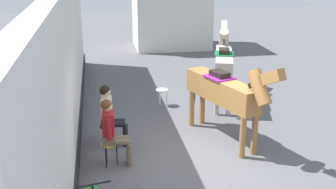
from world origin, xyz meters
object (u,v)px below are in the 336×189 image
seated_visitor_far (110,113)px  saddled_horse_far (224,62)px  spare_stool_white (162,92)px  saddled_horse_near (225,92)px  seated_visitor_near (112,129)px

seated_visitor_far → saddled_horse_far: size_ratio=0.48×
saddled_horse_far → spare_stool_white: (-1.74, -0.06, -0.76)m
seated_visitor_far → saddled_horse_near: (2.50, -0.17, 0.38)m
seated_visitor_far → seated_visitor_near: bearing=-89.9°
seated_visitor_near → seated_visitor_far: (-0.00, 0.90, 0.00)m
seated_visitor_near → saddled_horse_far: saddled_horse_far is taller
seated_visitor_near → saddled_horse_near: (2.50, 0.73, 0.38)m
seated_visitor_near → saddled_horse_near: bearing=16.4°
seated_visitor_near → saddled_horse_near: 2.63m
seated_visitor_far → saddled_horse_far: (3.24, 2.41, 0.38)m
seated_visitor_near → spare_stool_white: bearing=65.3°
saddled_horse_near → seated_visitor_near: bearing=-163.6°
saddled_horse_far → saddled_horse_near: bearing=-106.1°
seated_visitor_near → seated_visitor_far: size_ratio=1.00×
seated_visitor_far → saddled_horse_far: 4.06m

